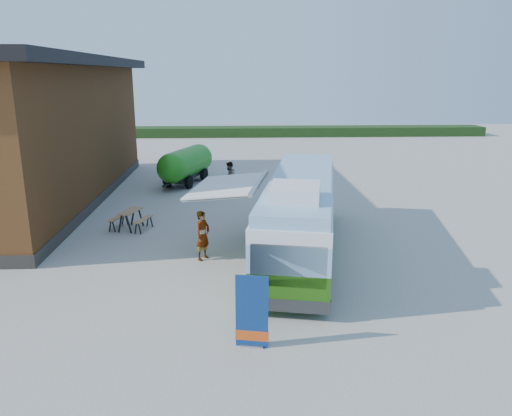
{
  "coord_description": "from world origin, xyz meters",
  "views": [
    {
      "loc": [
        0.55,
        -16.72,
        6.64
      ],
      "look_at": [
        1.43,
        2.64,
        1.4
      ],
      "focal_mm": 35.0,
      "sensor_mm": 36.0,
      "label": 1
    }
  ],
  "objects_px": {
    "banner": "(252,318)",
    "slurry_tanker": "(186,164)",
    "person_b": "(229,177)",
    "picnic_table": "(130,215)",
    "bus": "(301,212)",
    "person_a": "(203,235)"
  },
  "relations": [
    {
      "from": "banner",
      "to": "slurry_tanker",
      "type": "relative_size",
      "value": 0.34
    },
    {
      "from": "person_b",
      "to": "slurry_tanker",
      "type": "height_order",
      "value": "slurry_tanker"
    },
    {
      "from": "banner",
      "to": "picnic_table",
      "type": "distance_m",
      "value": 11.17
    },
    {
      "from": "person_b",
      "to": "slurry_tanker",
      "type": "relative_size",
      "value": 0.31
    },
    {
      "from": "banner",
      "to": "person_b",
      "type": "bearing_deg",
      "value": 103.31
    },
    {
      "from": "picnic_table",
      "to": "slurry_tanker",
      "type": "height_order",
      "value": "slurry_tanker"
    },
    {
      "from": "slurry_tanker",
      "to": "person_b",
      "type": "bearing_deg",
      "value": -23.95
    },
    {
      "from": "person_b",
      "to": "slurry_tanker",
      "type": "distance_m",
      "value": 3.71
    },
    {
      "from": "banner",
      "to": "slurry_tanker",
      "type": "bearing_deg",
      "value": 110.88
    },
    {
      "from": "bus",
      "to": "picnic_table",
      "type": "height_order",
      "value": "bus"
    },
    {
      "from": "person_b",
      "to": "person_a",
      "type": "bearing_deg",
      "value": 4.67
    },
    {
      "from": "bus",
      "to": "slurry_tanker",
      "type": "relative_size",
      "value": 2.0
    },
    {
      "from": "person_b",
      "to": "bus",
      "type": "bearing_deg",
      "value": 24.71
    },
    {
      "from": "bus",
      "to": "slurry_tanker",
      "type": "height_order",
      "value": "bus"
    },
    {
      "from": "picnic_table",
      "to": "person_a",
      "type": "height_order",
      "value": "person_a"
    },
    {
      "from": "banner",
      "to": "person_a",
      "type": "xyz_separation_m",
      "value": [
        -1.56,
        6.21,
        0.13
      ]
    },
    {
      "from": "picnic_table",
      "to": "person_b",
      "type": "distance_m",
      "value": 8.04
    },
    {
      "from": "bus",
      "to": "person_a",
      "type": "distance_m",
      "value": 3.75
    },
    {
      "from": "picnic_table",
      "to": "slurry_tanker",
      "type": "bearing_deg",
      "value": 97.53
    },
    {
      "from": "picnic_table",
      "to": "person_a",
      "type": "distance_m",
      "value": 5.1
    },
    {
      "from": "picnic_table",
      "to": "person_b",
      "type": "bearing_deg",
      "value": 75.01
    },
    {
      "from": "bus",
      "to": "picnic_table",
      "type": "relative_size",
      "value": 6.22
    }
  ]
}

